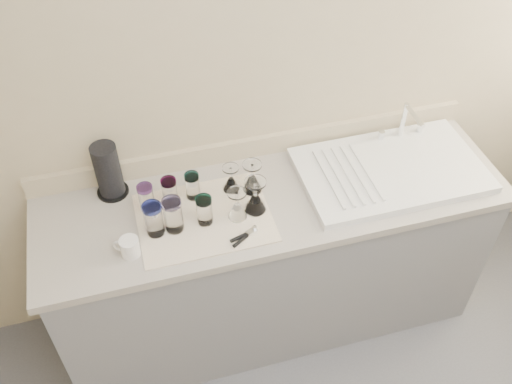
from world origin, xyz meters
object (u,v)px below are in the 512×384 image
object	(u,v)px
goblet_back_left	(231,182)
can_opener	(244,236)
tumbler_purple	(192,186)
tumbler_magenta	(154,219)
goblet_front_right	(255,200)
sink_unit	(391,169)
tumbler_lavender	(204,210)
goblet_front_left	(237,208)
white_mug	(129,247)
tumbler_teal	(146,198)
goblet_back_right	(252,181)
tumbler_blue	(173,215)
tumbler_cyan	(170,191)
paper_towel_roll	(108,171)

from	to	relation	value
goblet_back_left	can_opener	xyz separation A→B (m)	(-0.02, -0.28, -0.04)
tumbler_purple	tumbler_magenta	world-z (taller)	tumbler_magenta
goblet_front_right	sink_unit	bearing A→B (deg)	5.34
tumbler_lavender	goblet_front_left	distance (m)	0.14
goblet_front_left	white_mug	distance (m)	0.46
sink_unit	tumbler_teal	distance (m)	1.09
tumbler_magenta	goblet_back_right	size ratio (longest dim) A/B	1.04
tumbler_magenta	goblet_back_right	bearing A→B (deg)	16.53
tumbler_blue	goblet_back_right	distance (m)	0.39
goblet_front_left	white_mug	world-z (taller)	goblet_front_left
sink_unit	tumbler_cyan	xyz separation A→B (m)	(-0.99, 0.07, 0.06)
tumbler_blue	can_opener	xyz separation A→B (m)	(0.26, -0.13, -0.07)
tumbler_lavender	goblet_front_right	xyz separation A→B (m)	(0.22, 0.01, -0.01)
tumbler_blue	white_mug	xyz separation A→B (m)	(-0.19, -0.08, -0.05)
tumbler_teal	can_opener	bearing A→B (deg)	-37.06
goblet_back_right	goblet_front_right	xyz separation A→B (m)	(-0.02, -0.12, 0.00)
tumbler_magenta	goblet_back_right	distance (m)	0.46
goblet_front_right	can_opener	xyz separation A→B (m)	(-0.09, -0.14, -0.05)
tumbler_lavender	paper_towel_roll	bearing A→B (deg)	140.93
sink_unit	tumbler_cyan	bearing A→B (deg)	175.72
tumbler_purple	white_mug	world-z (taller)	tumbler_purple
tumbler_purple	goblet_back_left	world-z (taller)	goblet_back_left
tumbler_purple	goblet_back_left	size ratio (longest dim) A/B	0.97
tumbler_teal	goblet_front_left	world-z (taller)	goblet_front_left
tumbler_blue	tumbler_purple	bearing A→B (deg)	55.71
tumbler_cyan	can_opener	bearing A→B (deg)	-47.88
tumbler_cyan	goblet_front_left	world-z (taller)	goblet_front_left
goblet_front_right	white_mug	bearing A→B (deg)	-170.27
paper_towel_roll	white_mug	bearing A→B (deg)	-84.99
tumbler_blue	goblet_front_right	distance (m)	0.35
tumbler_cyan	goblet_back_left	distance (m)	0.27
sink_unit	goblet_front_right	xyz separation A→B (m)	(-0.65, -0.06, 0.04)
tumbler_blue	white_mug	world-z (taller)	tumbler_blue
goblet_back_left	goblet_front_left	xyz separation A→B (m)	(-0.01, -0.16, 0.00)
paper_towel_roll	sink_unit	bearing A→B (deg)	-9.86
sink_unit	tumbler_purple	bearing A→B (deg)	174.55
tumbler_cyan	goblet_front_left	bearing A→B (deg)	-31.33
tumbler_cyan	goblet_front_right	size ratio (longest dim) A/B	0.81
tumbler_blue	goblet_back_left	xyz separation A→B (m)	(0.28, 0.16, -0.04)
goblet_front_left	tumbler_purple	bearing A→B (deg)	133.04
goblet_back_right	can_opener	distance (m)	0.28
sink_unit	tumbler_cyan	distance (m)	0.99
sink_unit	can_opener	world-z (taller)	sink_unit
goblet_front_left	tumbler_blue	bearing A→B (deg)	179.02
tumbler_cyan	tumbler_magenta	size ratio (longest dim) A/B	0.85
tumbler_lavender	paper_towel_roll	xyz separation A→B (m)	(-0.35, 0.28, 0.05)
sink_unit	tumbler_magenta	bearing A→B (deg)	-176.00
sink_unit	goblet_back_left	xyz separation A→B (m)	(-0.72, 0.08, 0.03)
tumbler_blue	paper_towel_roll	bearing A→B (deg)	127.80
tumbler_purple	can_opener	distance (m)	0.33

